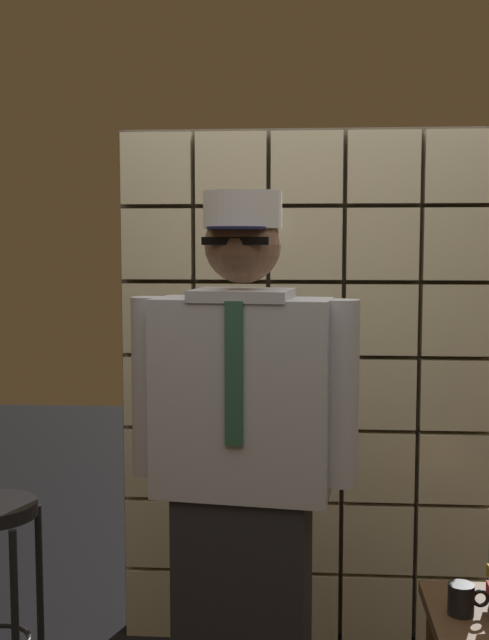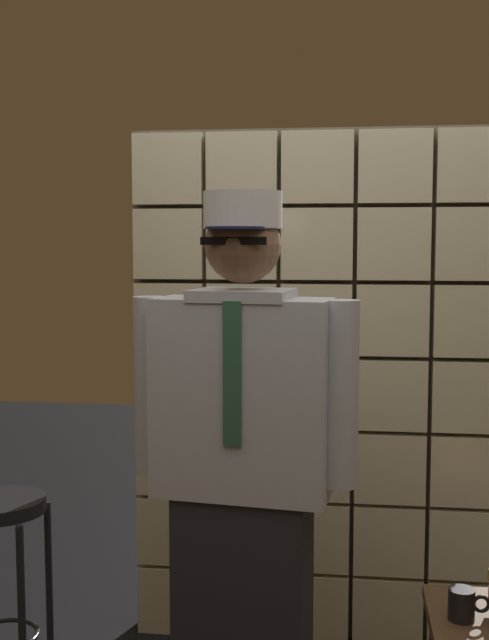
% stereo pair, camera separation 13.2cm
% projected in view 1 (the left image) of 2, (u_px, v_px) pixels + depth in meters
% --- Properties ---
extents(glass_block_wall, '(1.56, 0.10, 2.17)m').
position_uv_depth(glass_block_wall, '(305.00, 392.00, 3.37)').
color(glass_block_wall, beige).
rests_on(glass_block_wall, ground).
extents(standing_person, '(0.74, 0.34, 1.84)m').
position_uv_depth(standing_person, '(243.00, 471.00, 2.57)').
color(standing_person, '#28282D').
rests_on(standing_person, ground).
extents(coffee_mug, '(0.13, 0.08, 0.09)m').
position_uv_depth(coffee_mug, '(462.00, 599.00, 2.45)').
color(coffee_mug, black).
rests_on(coffee_mug, side_table).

